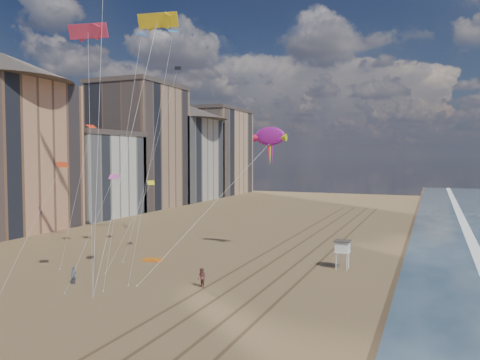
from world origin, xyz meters
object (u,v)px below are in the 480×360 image
show_kite (270,137)px  kite_flyer_a (73,276)px  lifeguard_stand (343,247)px  kite_flyer_b (202,278)px  grounded_kite (152,260)px

show_kite → kite_flyer_a: bearing=-124.7°
lifeguard_stand → kite_flyer_b: 16.19m
grounded_kite → show_kite: size_ratio=0.09×
grounded_kite → kite_flyer_a: 11.35m
show_kite → kite_flyer_a: show_kite is taller
lifeguard_stand → kite_flyer_a: lifeguard_stand is taller
kite_flyer_b → grounded_kite: bearing=171.8°
grounded_kite → show_kite: bearing=28.4°
grounded_kite → show_kite: (11.66, 7.66, 14.29)m
lifeguard_stand → grounded_kite: size_ratio=1.53×
show_kite → kite_flyer_a: size_ratio=13.99×
kite_flyer_b → lifeguard_stand: bearing=76.8°
kite_flyer_b → kite_flyer_a: bearing=-134.5°
lifeguard_stand → kite_flyer_a: 27.40m
show_kite → lifeguard_stand: bearing=-18.9°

